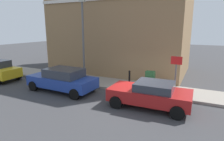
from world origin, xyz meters
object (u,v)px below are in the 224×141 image
car_blue (63,79)px  bollard_near_cabinet (129,78)px  street_sign (176,70)px  lamppost (83,37)px  utility_cabinet (150,81)px  car_red (150,94)px

car_blue → bollard_near_cabinet: (2.48, -3.53, -0.07)m
street_sign → lamppost: 6.88m
lamppost → bollard_near_cabinet: bearing=-91.3°
car_blue → street_sign: 6.80m
bollard_near_cabinet → lamppost: lamppost is taller
car_blue → utility_cabinet: 5.48m
lamppost → car_blue: bearing=-177.8°
utility_cabinet → bollard_near_cabinet: size_ratio=1.11×
car_blue → lamppost: size_ratio=0.78×
car_blue → bollard_near_cabinet: bearing=-143.3°
utility_cabinet → lamppost: lamppost is taller
car_blue → utility_cabinet: size_ratio=3.86×
car_blue → street_sign: (1.70, -6.53, 0.89)m
car_blue → lamppost: lamppost is taller
car_red → utility_cabinet: size_ratio=3.52×
bollard_near_cabinet → lamppost: 4.46m
car_blue → lamppost: 3.60m
utility_cabinet → car_red: bearing=-164.6°
car_red → lamppost: (2.61, 5.71, 2.60)m
car_blue → street_sign: size_ratio=1.93×
utility_cabinet → lamppost: 5.68m
street_sign → lamppost: size_ratio=0.40×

